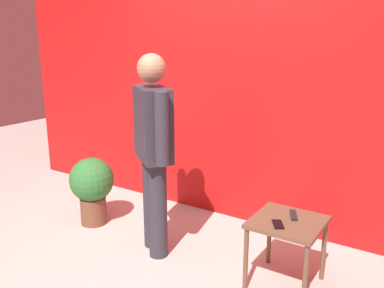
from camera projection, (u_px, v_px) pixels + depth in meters
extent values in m
plane|color=#B7B2A8|center=(139.00, 272.00, 3.33)|extent=(12.00, 12.00, 0.00)
cube|color=red|center=(225.00, 90.00, 4.13)|extent=(5.56, 0.12, 2.64)
cylinder|color=#2D2D38|center=(152.00, 201.00, 3.65)|extent=(0.22, 0.22, 0.85)
cylinder|color=#2D2D38|center=(158.00, 210.00, 3.48)|extent=(0.22, 0.22, 0.85)
cube|color=#2D2D38|center=(153.00, 124.00, 3.38)|extent=(0.51, 0.46, 0.60)
cube|color=#2D4784|center=(167.00, 119.00, 3.41)|extent=(0.11, 0.09, 0.51)
cube|color=#C68CB7|center=(168.00, 121.00, 3.42)|extent=(0.04, 0.03, 0.46)
cylinder|color=#2D2D38|center=(145.00, 116.00, 3.63)|extent=(0.16, 0.16, 0.57)
cylinder|color=#2D2D38|center=(162.00, 129.00, 3.12)|extent=(0.16, 0.16, 0.57)
sphere|color=#A87A5B|center=(151.00, 68.00, 3.26)|extent=(0.23, 0.23, 0.23)
cube|color=brown|center=(288.00, 222.00, 3.04)|extent=(0.51, 0.51, 0.03)
cylinder|color=brown|center=(246.00, 259.00, 3.04)|extent=(0.04, 0.04, 0.50)
cylinder|color=brown|center=(305.00, 278.00, 2.81)|extent=(0.04, 0.04, 0.50)
cylinder|color=brown|center=(269.00, 235.00, 3.41)|extent=(0.04, 0.04, 0.50)
cylinder|color=brown|center=(324.00, 250.00, 3.17)|extent=(0.04, 0.04, 0.50)
cube|color=black|center=(278.00, 224.00, 2.96)|extent=(0.13, 0.16, 0.01)
cube|color=black|center=(293.00, 215.00, 3.10)|extent=(0.11, 0.17, 0.02)
cylinder|color=brown|center=(94.00, 210.00, 4.17)|extent=(0.26, 0.26, 0.28)
sphere|color=#2D7233|center=(92.00, 180.00, 4.08)|extent=(0.44, 0.44, 0.44)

